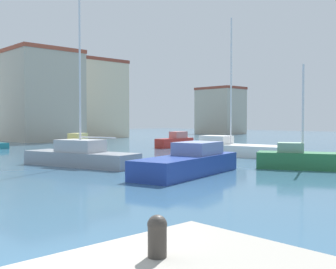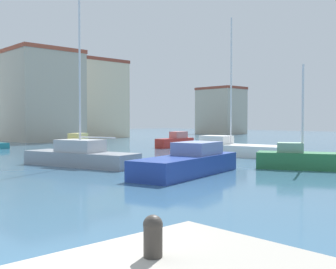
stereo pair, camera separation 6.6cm
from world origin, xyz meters
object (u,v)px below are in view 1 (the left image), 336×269
Objects in this scene: sailboat_green_far_right at (301,159)px; motorboat_yellow_mid_harbor at (79,144)px; sailboat_grey_near_pier at (80,155)px; sailboat_white_behind_lamppost at (229,148)px; motorboat_red_distant_east at (175,141)px; mooring_bollard at (157,234)px; motorboat_blue_center_channel at (189,163)px.

motorboat_yellow_mid_harbor is at bearing 94.13° from sailboat_green_far_right.
sailboat_green_far_right is at bearing -85.87° from motorboat_yellow_mid_harbor.
sailboat_green_far_right is (8.32, -9.83, -0.08)m from sailboat_grey_near_pier.
sailboat_grey_near_pier is 1.14× the size of sailboat_white_behind_lamppost.
motorboat_red_distant_east is 0.96× the size of motorboat_yellow_mid_harbor.
motorboat_red_distant_east reaches higher than mooring_bollard.
sailboat_green_far_right reaches higher than motorboat_yellow_mid_harbor.
sailboat_white_behind_lamppost is (12.59, -1.28, -0.10)m from sailboat_grey_near_pier.
motorboat_yellow_mid_harbor is (-5.80, 12.70, -0.01)m from sailboat_white_behind_lamppost.
sailboat_white_behind_lamppost is (4.27, 8.55, -0.02)m from sailboat_green_far_right.
sailboat_green_far_right is 21.30m from motorboat_yellow_mid_harbor.
mooring_bollard is 36.78m from motorboat_red_distant_east.
motorboat_blue_center_channel is (1.94, -7.19, -0.04)m from sailboat_grey_near_pier.
mooring_bollard is 0.04× the size of sailboat_grey_near_pier.
motorboat_yellow_mid_harbor is 19.23m from motorboat_blue_center_channel.
sailboat_white_behind_lamppost is (-3.57, -9.75, -0.07)m from motorboat_red_distant_east.
motorboat_red_distant_east is at bearing 66.81° from sailboat_green_far_right.
sailboat_green_far_right is at bearing -22.47° from motorboat_blue_center_channel.
motorboat_yellow_mid_harbor is (16.40, 29.19, -0.74)m from mooring_bollard.
sailboat_green_far_right is 0.78× the size of motorboat_blue_center_channel.
sailboat_grey_near_pier is 18.24m from motorboat_red_distant_east.
mooring_bollard is at bearing -143.40° from sailboat_white_behind_lamppost.
sailboat_white_behind_lamppost is 12.18m from motorboat_blue_center_channel.
mooring_bollard is at bearing -118.42° from sailboat_grey_near_pier.
mooring_bollard is 0.11× the size of motorboat_yellow_mid_harbor.
sailboat_grey_near_pier is 13.29m from motorboat_yellow_mid_harbor.
motorboat_blue_center_channel is (-4.85, -18.61, 0.07)m from motorboat_yellow_mid_harbor.
mooring_bollard is 15.68m from motorboat_blue_center_channel.
motorboat_red_distant_east is 21.15m from motorboat_blue_center_channel.
sailboat_white_behind_lamppost is at bearing 63.45° from sailboat_green_far_right.
sailboat_grey_near_pier is at bearing 130.24° from sailboat_green_far_right.
motorboat_blue_center_channel is at bearing 157.53° from sailboat_green_far_right.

